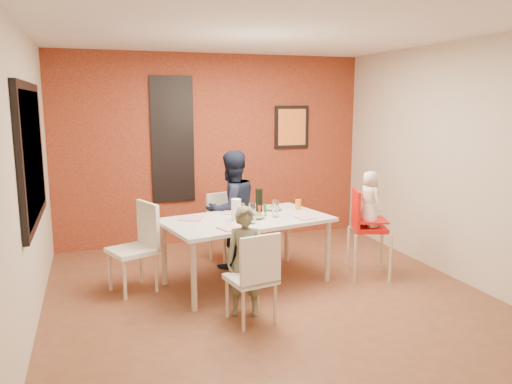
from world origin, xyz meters
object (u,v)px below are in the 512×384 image
object	(u,v)px
child_near	(246,261)
child_far	(232,209)
chair_near	(255,274)
chair_far	(225,224)
toddler	(370,199)
paper_towel_roll	(236,210)
high_chair	(366,225)
dining_table	(247,224)
wine_bottle	(259,202)
chair_left	(139,242)

from	to	relation	value
child_near	child_far	bearing A→B (deg)	98.70
chair_near	chair_far	xyz separation A→B (m)	(0.23, 1.90, 0.01)
chair_far	toddler	world-z (taller)	toddler
paper_towel_roll	child_near	bearing A→B (deg)	-99.41
high_chair	paper_towel_roll	size ratio (longest dim) A/B	4.33
chair_near	child_far	distance (m)	1.70
dining_table	toddler	xyz separation A→B (m)	(1.40, -0.25, 0.25)
child_far	wine_bottle	world-z (taller)	child_far
chair_near	chair_left	world-z (taller)	chair_left
dining_table	chair_far	distance (m)	0.88
dining_table	high_chair	distance (m)	1.39
wine_bottle	paper_towel_roll	world-z (taller)	wine_bottle
chair_far	high_chair	bearing A→B (deg)	-55.51
wine_bottle	toddler	bearing A→B (deg)	-16.16
chair_far	paper_towel_roll	size ratio (longest dim) A/B	3.69
dining_table	toddler	world-z (taller)	toddler
dining_table	paper_towel_roll	xyz separation A→B (m)	(-0.14, -0.07, 0.19)
dining_table	child_near	world-z (taller)	child_near
child_far	wine_bottle	bearing A→B (deg)	89.39
chair_left	wine_bottle	bearing A→B (deg)	65.38
dining_table	chair_far	xyz separation A→B (m)	(-0.02, 0.85, -0.19)
high_chair	chair_left	bearing A→B (deg)	98.93
child_near	paper_towel_roll	distance (m)	0.83
chair_left	child_far	distance (m)	1.26
wine_bottle	dining_table	bearing A→B (deg)	-150.57
child_far	wine_bottle	distance (m)	0.58
chair_left	wine_bottle	xyz separation A→B (m)	(1.34, -0.07, 0.37)
chair_far	paper_towel_roll	bearing A→B (deg)	-114.76
chair_far	chair_left	bearing A→B (deg)	-166.75
child_near	paper_towel_roll	xyz separation A→B (m)	(0.12, 0.75, 0.34)
chair_near	wine_bottle	bearing A→B (deg)	-121.07
chair_near	child_near	size ratio (longest dim) A/B	0.82
child_near	child_far	size ratio (longest dim) A/B	0.73
chair_near	chair_far	size ratio (longest dim) A/B	0.99
chair_left	wine_bottle	size ratio (longest dim) A/B	3.14
child_far	chair_far	bearing A→B (deg)	-104.08
chair_left	paper_towel_roll	distance (m)	1.10
child_far	toddler	distance (m)	1.66
child_far	chair_near	bearing A→B (deg)	61.64
dining_table	chair_near	world-z (taller)	chair_near
high_chair	child_near	size ratio (longest dim) A/B	0.97
child_far	paper_towel_roll	xyz separation A→B (m)	(-0.14, -0.69, 0.15)
chair_near	wine_bottle	distance (m)	1.30
child_far	toddler	size ratio (longest dim) A/B	2.25
dining_table	toddler	distance (m)	1.44
child_near	dining_table	bearing A→B (deg)	91.23
chair_near	child_near	world-z (taller)	child_near
chair_near	paper_towel_roll	distance (m)	1.06
chair_near	high_chair	world-z (taller)	high_chair
dining_table	wine_bottle	bearing A→B (deg)	29.43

